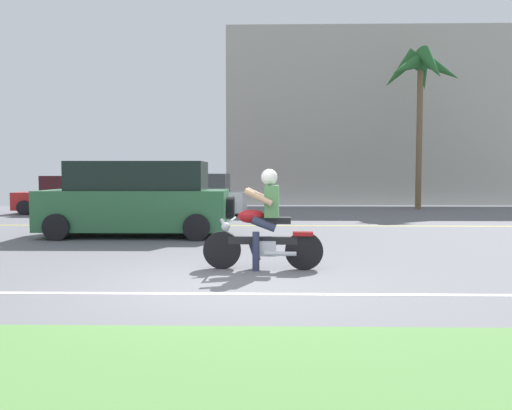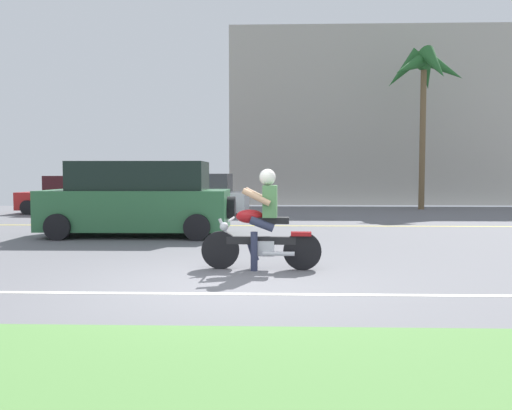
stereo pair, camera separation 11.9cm
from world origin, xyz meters
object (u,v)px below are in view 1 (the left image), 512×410
(parked_car_0, at_px, (73,196))
(parked_car_1, at_px, (191,196))
(motorcyclist, at_px, (264,227))
(palm_tree_0, at_px, (420,74))
(suv_nearby, at_px, (137,200))

(parked_car_0, height_order, parked_car_1, parked_car_1)
(motorcyclist, bearing_deg, parked_car_1, 104.37)
(parked_car_0, bearing_deg, palm_tree_0, 10.84)
(motorcyclist, height_order, parked_car_0, motorcyclist)
(palm_tree_0, bearing_deg, suv_nearby, -134.66)
(parked_car_1, bearing_deg, palm_tree_0, 20.97)
(parked_car_0, bearing_deg, parked_car_1, -10.71)
(palm_tree_0, bearing_deg, parked_car_1, -159.03)
(motorcyclist, relative_size, suv_nearby, 0.41)
(parked_car_0, relative_size, palm_tree_0, 0.59)
(parked_car_1, bearing_deg, motorcyclist, -75.63)
(parked_car_1, distance_m, palm_tree_0, 11.60)
(motorcyclist, relative_size, parked_car_1, 0.46)
(motorcyclist, height_order, suv_nearby, suv_nearby)
(motorcyclist, xyz_separation_m, parked_car_1, (-2.86, 11.15, 0.03))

